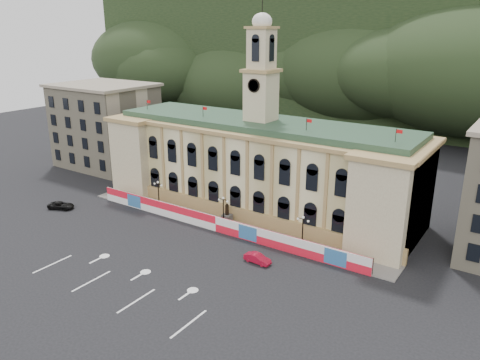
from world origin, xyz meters
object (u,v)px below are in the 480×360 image
Objects in this scene: red_sedan at (257,258)px; black_suv at (61,205)px; statue at (227,218)px; lamp_center at (223,209)px.

black_suv is (-39.25, -2.56, -0.01)m from red_sedan.
black_suv is (-28.39, -10.68, -0.56)m from statue.
statue is at bearing -92.85° from black_suv.
statue is 30.34m from black_suv.
red_sedan is at bearing -109.74° from black_suv.
red_sedan reaches higher than black_suv.
red_sedan is 0.79× the size of black_suv.
lamp_center is at bearing 59.41° from red_sedan.
red_sedan is (10.86, -7.12, -2.43)m from lamp_center.
red_sedan is at bearing -36.79° from statue.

